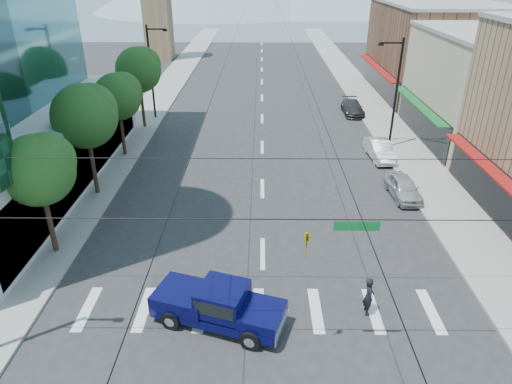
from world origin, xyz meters
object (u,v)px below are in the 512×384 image
pedestrian (369,296)px  parked_car_mid (380,150)px  parked_car_near (403,187)px  parked_car_far (353,108)px  pickup_truck (218,304)px

pedestrian → parked_car_mid: pedestrian is taller
pedestrian → parked_car_mid: size_ratio=0.42×
parked_car_near → parked_car_far: (0.00, 18.89, -0.02)m
pickup_truck → parked_car_mid: size_ratio=1.37×
parked_car_near → parked_car_far: size_ratio=0.88×
pedestrian → parked_car_near: 12.37m
pedestrian → parked_car_far: 30.69m
pickup_truck → parked_car_mid: pickup_truck is taller
parked_car_mid → parked_car_far: 12.12m
pickup_truck → parked_car_near: (11.34, 12.11, -0.31)m
parked_car_near → parked_car_mid: 6.78m
parked_car_near → parked_car_mid: parked_car_mid is taller
pedestrian → parked_car_mid: (4.74, 18.20, -0.21)m
parked_car_mid → pedestrian: bearing=-108.6°
parked_car_mid → parked_car_far: (0.00, 12.12, -0.05)m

